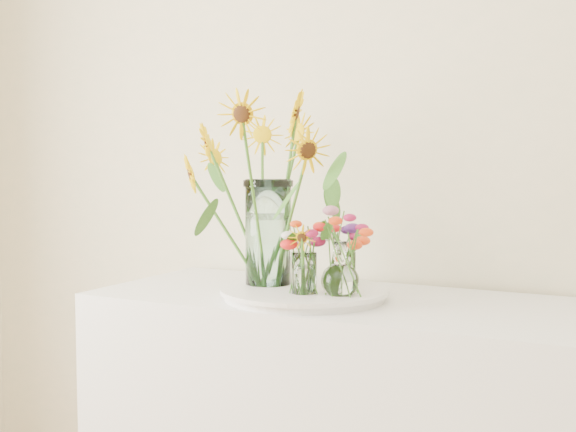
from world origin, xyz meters
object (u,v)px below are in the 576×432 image
at_px(tray, 304,294).
at_px(small_vase_c, 346,269).
at_px(small_vase_b, 340,269).
at_px(mason_jar, 268,233).
at_px(small_vase_a, 304,274).

distance_m(tray, small_vase_c, 0.15).
height_order(tray, small_vase_b, small_vase_b).
bearing_deg(tray, mason_jar, 171.72).
relative_size(small_vase_a, small_vase_b, 0.79).
bearing_deg(mason_jar, small_vase_b, -15.30).
xyz_separation_m(tray, small_vase_b, (0.13, -0.05, 0.09)).
height_order(small_vase_a, small_vase_b, small_vase_b).
bearing_deg(small_vase_a, small_vase_c, 75.54).
distance_m(tray, small_vase_a, 0.11).
xyz_separation_m(mason_jar, small_vase_a, (0.16, -0.09, -0.10)).
xyz_separation_m(small_vase_b, small_vase_c, (-0.05, 0.16, -0.02)).
relative_size(tray, small_vase_a, 3.85).
height_order(tray, mason_jar, mason_jar).
distance_m(mason_jar, small_vase_b, 0.27).
xyz_separation_m(tray, small_vase_c, (0.08, 0.11, 0.06)).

